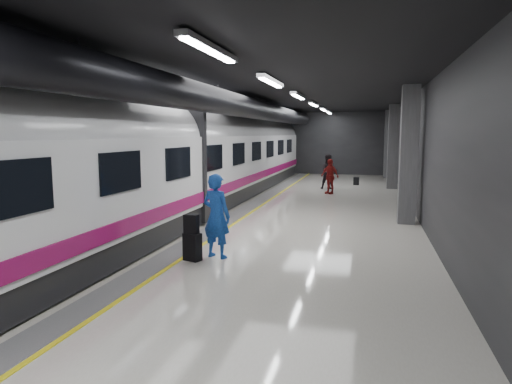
# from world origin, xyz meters

# --- Properties ---
(ground) EXTENTS (40.00, 40.00, 0.00)m
(ground) POSITION_xyz_m (0.00, 0.00, 0.00)
(ground) COLOR silver
(ground) RESTS_ON ground
(platform_hall) EXTENTS (10.02, 40.02, 4.51)m
(platform_hall) POSITION_xyz_m (-0.29, 0.96, 3.54)
(platform_hall) COLOR black
(platform_hall) RESTS_ON ground
(train) EXTENTS (3.05, 38.00, 4.05)m
(train) POSITION_xyz_m (-3.25, -0.00, 2.07)
(train) COLOR black
(train) RESTS_ON ground
(traveler_main) EXTENTS (0.84, 0.68, 2.02)m
(traveler_main) POSITION_xyz_m (-0.18, -3.52, 1.01)
(traveler_main) COLOR blue
(traveler_main) RESTS_ON ground
(suitcase_main) EXTENTS (0.46, 0.37, 0.65)m
(suitcase_main) POSITION_xyz_m (-0.65, -3.91, 0.32)
(suitcase_main) COLOR black
(suitcase_main) RESTS_ON ground
(shoulder_bag) EXTENTS (0.35, 0.22, 0.44)m
(shoulder_bag) POSITION_xyz_m (-0.67, -3.90, 0.87)
(shoulder_bag) COLOR black
(shoulder_bag) RESTS_ON suitcase_main
(traveler_far_a) EXTENTS (1.05, 0.91, 1.86)m
(traveler_far_a) POSITION_xyz_m (1.26, 10.76, 0.93)
(traveler_far_a) COLOR black
(traveler_far_a) RESTS_ON ground
(traveler_far_b) EXTENTS (1.08, 0.90, 1.73)m
(traveler_far_b) POSITION_xyz_m (1.46, 8.92, 0.86)
(traveler_far_b) COLOR maroon
(traveler_far_b) RESTS_ON ground
(suitcase_far) EXTENTS (0.33, 0.24, 0.46)m
(suitcase_far) POSITION_xyz_m (2.64, 13.14, 0.23)
(suitcase_far) COLOR black
(suitcase_far) RESTS_ON ground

